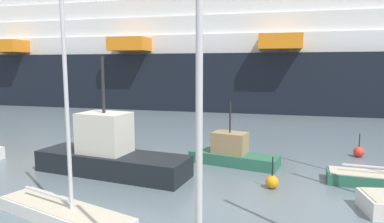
{
  "coord_description": "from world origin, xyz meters",
  "views": [
    {
      "loc": [
        6.96,
        -6.44,
        5.74
      ],
      "look_at": [
        0.0,
        17.37,
        2.38
      ],
      "focal_mm": 31.76,
      "sensor_mm": 36.0,
      "label": 1
    }
  ],
  "objects_px": {
    "sailboat_5": "(63,207)",
    "fishing_boat_0": "(232,153)",
    "channel_buoy_0": "(272,182)",
    "channel_buoy_1": "(359,152)",
    "fishing_boat_2": "(110,154)",
    "cruise_ship": "(155,54)"
  },
  "relations": [
    {
      "from": "sailboat_5",
      "to": "fishing_boat_0",
      "type": "xyz_separation_m",
      "value": [
        4.83,
        9.01,
        0.17
      ]
    },
    {
      "from": "sailboat_5",
      "to": "channel_buoy_0",
      "type": "xyz_separation_m",
      "value": [
        7.3,
        5.59,
        -0.17
      ]
    },
    {
      "from": "fishing_boat_0",
      "to": "channel_buoy_1",
      "type": "bearing_deg",
      "value": -142.22
    },
    {
      "from": "fishing_boat_2",
      "to": "cruise_ship",
      "type": "relative_size",
      "value": 0.06
    },
    {
      "from": "sailboat_5",
      "to": "fishing_boat_0",
      "type": "height_order",
      "value": "sailboat_5"
    },
    {
      "from": "cruise_ship",
      "to": "fishing_boat_2",
      "type": "bearing_deg",
      "value": -73.57
    },
    {
      "from": "fishing_boat_0",
      "to": "cruise_ship",
      "type": "relative_size",
      "value": 0.04
    },
    {
      "from": "sailboat_5",
      "to": "channel_buoy_0",
      "type": "bearing_deg",
      "value": 52.49
    },
    {
      "from": "cruise_ship",
      "to": "channel_buoy_0",
      "type": "bearing_deg",
      "value": -61.57
    },
    {
      "from": "channel_buoy_0",
      "to": "cruise_ship",
      "type": "distance_m",
      "value": 39.48
    },
    {
      "from": "fishing_boat_0",
      "to": "channel_buoy_0",
      "type": "relative_size",
      "value": 3.54
    },
    {
      "from": "fishing_boat_2",
      "to": "channel_buoy_0",
      "type": "bearing_deg",
      "value": -173.61
    },
    {
      "from": "fishing_boat_0",
      "to": "channel_buoy_0",
      "type": "height_order",
      "value": "fishing_boat_0"
    },
    {
      "from": "fishing_boat_0",
      "to": "channel_buoy_0",
      "type": "bearing_deg",
      "value": 136.52
    },
    {
      "from": "channel_buoy_0",
      "to": "cruise_ship",
      "type": "relative_size",
      "value": 0.01
    },
    {
      "from": "sailboat_5",
      "to": "channel_buoy_1",
      "type": "bearing_deg",
      "value": 61.32
    },
    {
      "from": "fishing_boat_0",
      "to": "fishing_boat_2",
      "type": "xyz_separation_m",
      "value": [
        -6.0,
        -3.55,
        0.41
      ]
    },
    {
      "from": "fishing_boat_0",
      "to": "fishing_boat_2",
      "type": "relative_size",
      "value": 0.62
    },
    {
      "from": "channel_buoy_0",
      "to": "fishing_boat_0",
      "type": "bearing_deg",
      "value": 125.78
    },
    {
      "from": "channel_buoy_1",
      "to": "cruise_ship",
      "type": "height_order",
      "value": "cruise_ship"
    },
    {
      "from": "fishing_boat_0",
      "to": "cruise_ship",
      "type": "xyz_separation_m",
      "value": [
        -17.19,
        30.05,
        6.82
      ]
    },
    {
      "from": "channel_buoy_1",
      "to": "fishing_boat_2",
      "type": "bearing_deg",
      "value": -151.34
    }
  ]
}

